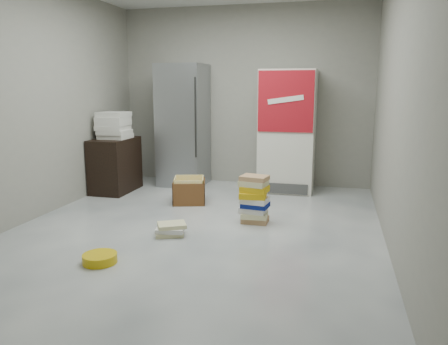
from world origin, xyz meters
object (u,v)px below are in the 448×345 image
object	(u,v)px
steel_fridge	(183,125)
phonebook_stack_main	(254,199)
coke_cooler	(288,131)
cardboard_box	(189,192)
wood_shelf	(115,165)

from	to	relation	value
steel_fridge	phonebook_stack_main	xyz separation A→B (m)	(1.48, -1.74, -0.67)
coke_cooler	cardboard_box	xyz separation A→B (m)	(-1.19, -1.07, -0.76)
wood_shelf	cardboard_box	xyz separation A→B (m)	(1.29, -0.35, -0.26)
phonebook_stack_main	cardboard_box	size ratio (longest dim) A/B	1.05
coke_cooler	phonebook_stack_main	distance (m)	1.86
phonebook_stack_main	coke_cooler	bearing A→B (deg)	88.20
coke_cooler	cardboard_box	size ratio (longest dim) A/B	3.38
coke_cooler	cardboard_box	distance (m)	1.78
cardboard_box	steel_fridge	bearing A→B (deg)	96.27
coke_cooler	wood_shelf	bearing A→B (deg)	-163.72
coke_cooler	phonebook_stack_main	xyz separation A→B (m)	(-0.17, -1.74, -0.63)
steel_fridge	wood_shelf	size ratio (longest dim) A/B	2.37
phonebook_stack_main	cardboard_box	distance (m)	1.23
wood_shelf	cardboard_box	size ratio (longest dim) A/B	1.50
wood_shelf	phonebook_stack_main	world-z (taller)	wood_shelf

